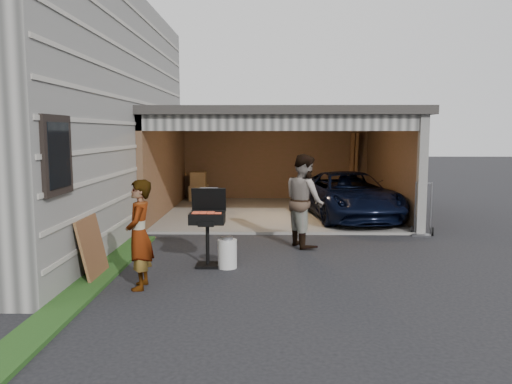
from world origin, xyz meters
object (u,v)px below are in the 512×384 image
minivan (348,197)px  propane_tank (227,254)px  plywood_panel (92,248)px  man (304,200)px  hand_truck (422,225)px  bbq_grill (208,221)px  woman (139,235)px

minivan → propane_tank: size_ratio=8.79×
plywood_panel → man: bearing=33.5°
man → propane_tank: man is taller
hand_truck → man: bearing=-139.1°
propane_tank → plywood_panel: size_ratio=0.49×
propane_tank → minivan: bearing=59.3°
minivan → propane_tank: (-2.85, -4.80, -0.35)m
man → bbq_grill: bearing=110.3°
propane_tank → plywood_panel: bearing=-162.5°
man → plywood_panel: (-3.53, -2.34, -0.45)m
man → propane_tank: 2.32m
man → propane_tank: (-1.44, -1.68, -0.69)m
hand_truck → bbq_grill: bearing=-130.3°
woman → hand_truck: woman is taller
man → plywood_panel: man is taller
woman → man: (2.65, 2.82, 0.13)m
propane_tank → plywood_panel: plywood_panel is taller
minivan → propane_tank: bearing=-128.6°
hand_truck → propane_tank: bearing=-127.1°
minivan → propane_tank: 5.60m
woman → bbq_grill: woman is taller
man → hand_truck: size_ratio=1.56×
man → bbq_grill: (-1.79, -1.56, -0.14)m
woman → bbq_grill: (0.87, 1.25, -0.02)m
plywood_panel → hand_truck: hand_truck is taller
woman → propane_tank: size_ratio=3.31×
bbq_grill → hand_truck: 5.27m
minivan → plywood_panel: bearing=-140.0°
woman → bbq_grill: bearing=140.7°
propane_tank → hand_truck: bearing=33.4°
woman → plywood_panel: 1.05m
minivan → hand_truck: hand_truck is taller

